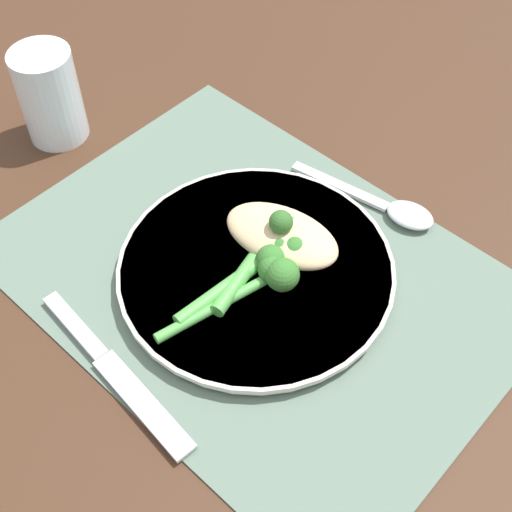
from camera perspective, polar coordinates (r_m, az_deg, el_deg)
ground_plane at (r=0.67m, az=0.00°, el=-1.77°), size 3.00×3.00×0.00m
placemat at (r=0.66m, az=0.00°, el=-1.67°), size 0.47×0.34×0.00m
plate at (r=0.66m, az=0.00°, el=-1.13°), size 0.26×0.26×0.01m
chicken_fillet at (r=0.66m, az=2.14°, el=1.62°), size 0.12×0.09×0.03m
pesto_dollop_primary at (r=0.64m, az=1.81°, el=2.87°), size 0.02×0.02×0.02m
broccoli_stalk_rear at (r=0.66m, az=1.03°, el=1.29°), size 0.05×0.13×0.03m
broccoli_stalk_left at (r=0.64m, az=1.17°, el=-0.22°), size 0.04×0.14×0.03m
broccoli_stalk_right at (r=0.63m, az=0.99°, el=-1.41°), size 0.06×0.14×0.03m
knife at (r=0.62m, az=-11.49°, el=-8.74°), size 0.20×0.04×0.01m
spoon at (r=0.72m, az=11.02°, el=3.73°), size 0.16×0.05×0.01m
water_glass at (r=0.80m, az=-16.09°, el=12.28°), size 0.06×0.06×0.10m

